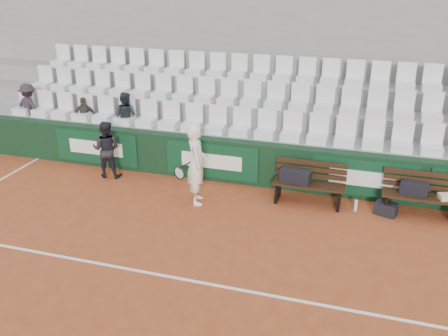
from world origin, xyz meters
TOP-DOWN VIEW (x-y plane):
  - ground at (0.00, 0.00)m, footprint 80.00×80.00m
  - court_baseline at (0.00, 0.00)m, footprint 18.00×0.06m
  - back_barrier at (0.07, 3.99)m, footprint 18.00×0.34m
  - grandstand_tier_front at (0.00, 4.62)m, footprint 18.00×0.95m
  - grandstand_tier_mid at (0.00, 5.58)m, footprint 18.00×0.95m
  - grandstand_tier_back at (0.00, 6.53)m, footprint 18.00×0.95m
  - grandstand_rear_wall at (0.00, 7.15)m, footprint 18.00×0.30m
  - seat_row_front at (0.00, 4.45)m, footprint 11.90×0.44m
  - seat_row_mid at (0.00, 5.40)m, footprint 11.90×0.44m
  - seat_row_back at (0.00, 6.35)m, footprint 11.90×0.44m
  - bench_left at (2.11, 3.36)m, footprint 1.50×0.56m
  - bench_right at (4.33, 3.45)m, footprint 1.50×0.56m
  - sports_bag_left at (1.82, 3.37)m, footprint 0.68×0.38m
  - sports_bag_right at (4.19, 3.47)m, footprint 0.57×0.34m
  - towel at (4.83, 3.44)m, footprint 0.40×0.34m
  - sports_bag_ground at (3.70, 3.30)m, footprint 0.49×0.38m
  - water_bottle_near at (1.39, 3.47)m, footprint 0.07×0.07m
  - water_bottle_far at (3.11, 3.30)m, footprint 0.07×0.07m
  - tennis_player at (-0.16, 2.73)m, footprint 0.81×0.74m
  - ball_kid at (-2.67, 3.41)m, footprint 0.74×0.62m
  - spectator_a at (-5.54, 4.50)m, footprint 0.88×0.61m
  - spectator_b at (-3.87, 4.50)m, footprint 0.65×0.47m
  - spectator_c at (-2.70, 4.50)m, footprint 0.63×0.51m

SIDE VIEW (x-z plane):
  - ground at x=0.00m, z-range 0.00..0.00m
  - court_baseline at x=0.00m, z-range 0.00..0.01m
  - water_bottle_near at x=1.39m, z-range 0.00..0.23m
  - water_bottle_far at x=3.11m, z-range 0.00..0.24m
  - sports_bag_ground at x=3.70m, z-range 0.00..0.26m
  - bench_left at x=2.11m, z-range 0.00..0.45m
  - bench_right at x=4.33m, z-range 0.00..0.45m
  - towel at x=4.83m, z-range 0.45..0.55m
  - grandstand_tier_front at x=0.00m, z-range 0.00..1.00m
  - back_barrier at x=0.07m, z-range 0.00..1.00m
  - sports_bag_right at x=4.19m, z-range 0.45..0.70m
  - sports_bag_left at x=1.82m, z-range 0.45..0.73m
  - ball_kid at x=-2.67m, z-range 0.00..1.37m
  - grandstand_tier_mid at x=0.00m, z-range 0.00..1.45m
  - tennis_player at x=-0.16m, z-range 0.00..1.75m
  - grandstand_tier_back at x=0.00m, z-range 0.00..1.90m
  - seat_row_front at x=0.00m, z-range 1.00..1.63m
  - spectator_b at x=-3.87m, z-range 1.00..2.02m
  - spectator_c at x=-2.70m, z-range 1.00..2.24m
  - spectator_a at x=-5.54m, z-range 1.00..2.26m
  - seat_row_mid at x=0.00m, z-range 1.45..2.08m
  - grandstand_rear_wall at x=0.00m, z-range 0.00..4.40m
  - seat_row_back at x=0.00m, z-range 1.90..2.53m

